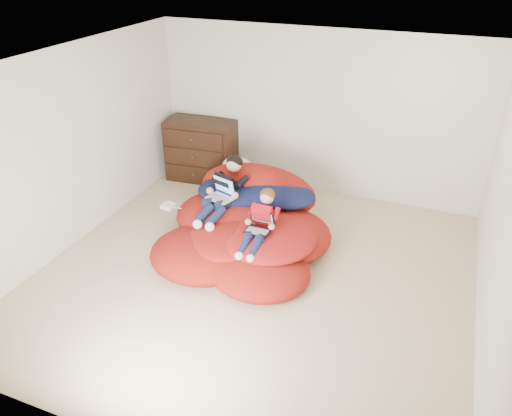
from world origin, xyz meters
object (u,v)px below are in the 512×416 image
Objects in this scene: dresser at (202,150)px; younger_boy at (261,220)px; older_boy at (225,188)px; laptop_white at (222,193)px; laptop_black at (260,225)px; beanbag_pile at (246,227)px.

dresser is 1.33× the size of younger_boy.
older_boy reaches higher than laptop_white.
younger_boy is 0.83m from laptop_white.
dresser is 3.74× the size of laptop_black.
beanbag_pile is (1.46, -1.59, -0.25)m from dresser.
younger_boy is 2.81× the size of laptop_black.
younger_boy is (0.72, -0.53, -0.06)m from older_boy.
younger_boy reaches higher than laptop_white.
dresser is 2.63m from laptop_black.
older_boy is (-0.40, 0.23, 0.40)m from beanbag_pile.
dresser is at bearing 132.56° from beanbag_pile.
younger_boy is at bearing -36.21° from older_boy.
laptop_white is (-0.72, 0.42, 0.03)m from younger_boy.
beanbag_pile is 2.75× the size of younger_boy.
older_boy is 0.11m from laptop_white.
dresser reaches higher than younger_boy.
dresser is 1.82m from laptop_white.
laptop_white is (-0.00, -0.11, -0.02)m from older_boy.
older_boy is at bearing 150.38° from beanbag_pile.
beanbag_pile is 0.55m from laptop_black.
laptop_black is (0.32, -0.34, 0.29)m from beanbag_pile.
dresser is 2.99× the size of laptop_white.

